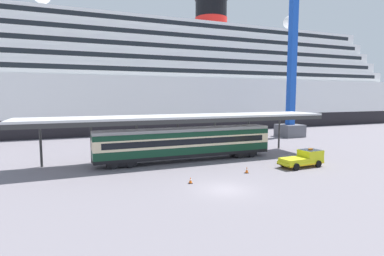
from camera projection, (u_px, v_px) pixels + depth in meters
name	position (u px, v px, depth m)	size (l,w,h in m)	color
ground_plane	(225.00, 189.00, 25.87)	(400.00, 400.00, 0.00)	slate
cruise_ship	(186.00, 82.00, 82.00)	(123.06, 31.37, 35.13)	black
platform_canopy	(185.00, 118.00, 37.12)	(38.24, 5.98, 5.65)	silver
train_carriage	(186.00, 143.00, 37.03)	(22.17, 2.81, 4.11)	black
service_truck	(304.00, 158.00, 34.17)	(5.33, 2.53, 2.02)	yellow
traffic_cone_near	(247.00, 170.00, 31.35)	(0.36, 0.36, 0.70)	black
traffic_cone_mid	(190.00, 180.00, 27.63)	(0.36, 0.36, 0.60)	black
dockside_crane	(293.00, 56.00, 58.22)	(10.22, 4.40, 51.81)	#595960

